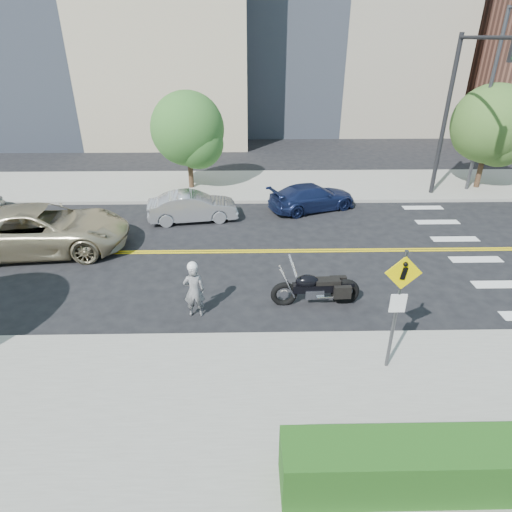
{
  "coord_description": "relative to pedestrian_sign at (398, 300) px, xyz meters",
  "views": [
    {
      "loc": [
        1.0,
        -13.95,
        7.01
      ],
      "look_at": [
        1.22,
        -2.7,
        1.2
      ],
      "focal_mm": 30.0,
      "sensor_mm": 36.0,
      "label": 1
    }
  ],
  "objects": [
    {
      "name": "lamp_post",
      "position": [
        7.8,
        12.81,
        2.19
      ],
      "size": [
        0.16,
        0.16,
        8.0
      ],
      "primitive_type": "cylinder",
      "color": "#4C4C51",
      "rests_on": "sidewalk_far"
    },
    {
      "name": "sidewalk_far",
      "position": [
        -4.2,
        13.81,
        -1.89
      ],
      "size": [
        60.0,
        5.0,
        0.15
      ],
      "primitive_type": "cube",
      "color": "#9E9B91",
      "rests_on": "ground_plane"
    },
    {
      "name": "parked_car_blue",
      "position": [
        -0.32,
        10.51,
        -1.38
      ],
      "size": [
        4.31,
        2.99,
        1.16
      ],
      "primitive_type": "imported",
      "rotation": [
        0.0,
        0.0,
        1.95
      ],
      "color": "navy",
      "rests_on": "ground"
    },
    {
      "name": "tree_far_a",
      "position": [
        -6.08,
        13.41,
        1.08
      ],
      "size": [
        3.51,
        3.51,
        4.8
      ],
      "rotation": [
        0.0,
        0.0,
        0.14
      ],
      "color": "#382619",
      "rests_on": "ground"
    },
    {
      "name": "motorcycle",
      "position": [
        -1.26,
        2.87,
        -1.2
      ],
      "size": [
        2.54,
        0.88,
        1.52
      ],
      "primitive_type": null,
      "rotation": [
        0.0,
        0.0,
        0.05
      ],
      "color": "black",
      "rests_on": "ground"
    },
    {
      "name": "tree_far_b",
      "position": [
        8.45,
        13.14,
        1.3
      ],
      "size": [
        3.7,
        3.7,
        5.11
      ],
      "rotation": [
        0.0,
        0.0,
        0.21
      ],
      "color": "#382619",
      "rests_on": "ground"
    },
    {
      "name": "suv",
      "position": [
        -10.61,
        6.53,
        -1.12
      ],
      "size": [
        6.28,
        3.38,
        1.67
      ],
      "primitive_type": "imported",
      "rotation": [
        0.0,
        0.0,
        1.67
      ],
      "color": "tan",
      "rests_on": "ground"
    },
    {
      "name": "sidewalk_near",
      "position": [
        -4.2,
        -1.19,
        -1.89
      ],
      "size": [
        60.0,
        5.0,
        0.15
      ],
      "primitive_type": "cube",
      "color": "#9E9B91",
      "rests_on": "ground_plane"
    },
    {
      "name": "pedestrian_sign",
      "position": [
        0.0,
        0.0,
        0.0
      ],
      "size": [
        0.78,
        0.08,
        3.0
      ],
      "color": "#4C4C51",
      "rests_on": "sidewalk_near"
    },
    {
      "name": "traffic_light",
      "position": [
        5.8,
        11.39,
        2.71
      ],
      "size": [
        0.28,
        4.5,
        7.0
      ],
      "color": "black",
      "rests_on": "sidewalk_far"
    },
    {
      "name": "ground_plane",
      "position": [
        -4.2,
        6.31,
        -1.96
      ],
      "size": [
        120.0,
        120.0,
        0.0
      ],
      "primitive_type": "plane",
      "color": "black",
      "rests_on": "ground"
    },
    {
      "name": "parked_car_silver",
      "position": [
        -5.54,
        9.31,
        -1.35
      ],
      "size": [
        3.87,
        1.87,
        1.22
      ],
      "primitive_type": "imported",
      "rotation": [
        0.0,
        0.0,
        1.73
      ],
      "color": "#A4A5AC",
      "rests_on": "ground"
    },
    {
      "name": "motorcyclist",
      "position": [
        -4.7,
        2.35,
        -1.12
      ],
      "size": [
        0.6,
        0.41,
        1.69
      ],
      "rotation": [
        0.0,
        0.0,
        3.2
      ],
      "color": "silver",
      "rests_on": "ground"
    }
  ]
}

